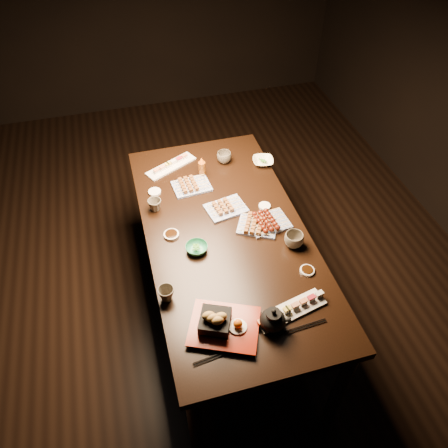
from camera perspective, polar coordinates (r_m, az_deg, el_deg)
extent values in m
plane|color=black|center=(3.25, -3.00, -6.36)|extent=(5.00, 5.00, 0.00)
cube|color=black|center=(2.77, 0.28, -6.48)|extent=(1.07, 1.88, 0.75)
imported|color=#2B845A|center=(2.38, -3.59, -3.18)|extent=(0.14, 0.14, 0.04)
imported|color=#FDF5CF|center=(2.96, 5.11, 8.16)|extent=(0.16, 0.16, 0.03)
imported|color=brown|center=(2.18, -7.55, -9.04)|extent=(0.09, 0.09, 0.08)
imported|color=brown|center=(2.42, 9.11, -2.06)|extent=(0.11, 0.11, 0.08)
imported|color=brown|center=(2.62, -9.02, 2.46)|extent=(0.11, 0.11, 0.08)
imported|color=brown|center=(2.95, 0.01, 8.71)|extent=(0.11, 0.11, 0.08)
cylinder|color=brown|center=(2.82, -2.91, 7.47)|extent=(0.06, 0.06, 0.14)
cylinder|color=white|center=(2.48, -6.89, -1.39)|extent=(0.11, 0.11, 0.02)
cylinder|color=white|center=(2.64, 5.32, 2.36)|extent=(0.10, 0.10, 0.01)
cylinder|color=white|center=(2.33, 10.80, -5.98)|extent=(0.09, 0.09, 0.01)
cylinder|color=white|center=(2.76, -9.05, 4.16)|extent=(0.08, 0.08, 0.01)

